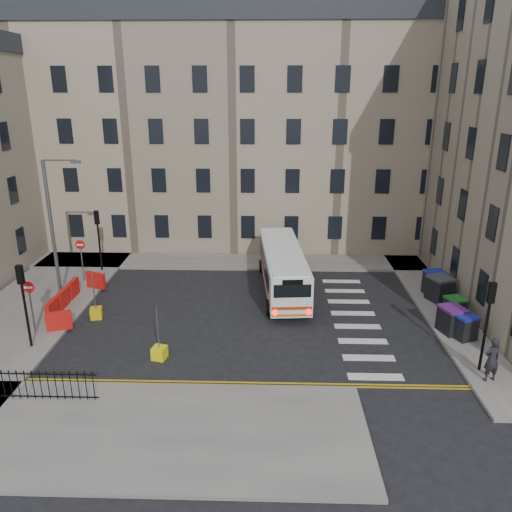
# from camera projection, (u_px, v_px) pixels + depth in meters

# --- Properties ---
(ground) EXTENTS (120.00, 120.00, 0.00)m
(ground) POSITION_uv_depth(u_px,v_px,m) (281.00, 316.00, 27.35)
(ground) COLOR black
(ground) RESTS_ON ground
(pavement_north) EXTENTS (36.00, 3.20, 0.15)m
(pavement_north) POSITION_uv_depth(u_px,v_px,m) (195.00, 261.00, 35.64)
(pavement_north) COLOR slate
(pavement_north) RESTS_ON ground
(pavement_east) EXTENTS (2.40, 26.00, 0.15)m
(pavement_east) POSITION_uv_depth(u_px,v_px,m) (425.00, 288.00, 30.86)
(pavement_east) COLOR slate
(pavement_east) RESTS_ON ground
(pavement_west) EXTENTS (6.00, 22.00, 0.15)m
(pavement_west) POSITION_uv_depth(u_px,v_px,m) (37.00, 304.00, 28.67)
(pavement_west) COLOR slate
(pavement_west) RESTS_ON ground
(pavement_sw) EXTENTS (20.00, 6.00, 0.15)m
(pavement_sw) POSITION_uv_depth(u_px,v_px,m) (92.00, 431.00, 18.06)
(pavement_sw) COLOR slate
(pavement_sw) RESTS_ON ground
(terrace_north) EXTENTS (38.30, 10.80, 17.20)m
(terrace_north) POSITION_uv_depth(u_px,v_px,m) (191.00, 131.00, 39.45)
(terrace_north) COLOR tan
(terrace_north) RESTS_ON ground
(traffic_light_east) EXTENTS (0.28, 0.22, 4.10)m
(traffic_light_east) POSITION_uv_depth(u_px,v_px,m) (488.00, 313.00, 20.98)
(traffic_light_east) COLOR black
(traffic_light_east) RESTS_ON pavement_east
(traffic_light_nw) EXTENTS (0.28, 0.22, 4.10)m
(traffic_light_nw) POSITION_uv_depth(u_px,v_px,m) (98.00, 231.00, 32.92)
(traffic_light_nw) COLOR black
(traffic_light_nw) RESTS_ON pavement_west
(traffic_light_sw) EXTENTS (0.28, 0.22, 4.10)m
(traffic_light_sw) POSITION_uv_depth(u_px,v_px,m) (23.00, 293.00, 22.98)
(traffic_light_sw) COLOR black
(traffic_light_sw) RESTS_ON pavement_west
(streetlamp) EXTENTS (0.50, 0.22, 8.14)m
(streetlamp) POSITION_uv_depth(u_px,v_px,m) (52.00, 228.00, 28.22)
(streetlamp) COLOR #595B5E
(streetlamp) RESTS_ON pavement_west
(no_entry_north) EXTENTS (0.60, 0.08, 3.00)m
(no_entry_north) POSITION_uv_depth(u_px,v_px,m) (81.00, 252.00, 31.30)
(no_entry_north) COLOR #595B5E
(no_entry_north) RESTS_ON pavement_west
(no_entry_south) EXTENTS (0.60, 0.08, 3.00)m
(no_entry_south) POSITION_uv_depth(u_px,v_px,m) (30.00, 296.00, 24.67)
(no_entry_south) COLOR #595B5E
(no_entry_south) RESTS_ON pavement_west
(roadworks_barriers) EXTENTS (1.66, 6.26, 1.00)m
(roadworks_barriers) POSITION_uv_depth(u_px,v_px,m) (70.00, 298.00, 27.95)
(roadworks_barriers) COLOR red
(roadworks_barriers) RESTS_ON pavement_west
(iron_railings) EXTENTS (7.80, 0.04, 1.20)m
(iron_railings) POSITION_uv_depth(u_px,v_px,m) (0.00, 385.00, 19.67)
(iron_railings) COLOR black
(iron_railings) RESTS_ON pavement_sw
(bus) EXTENTS (3.04, 9.90, 2.64)m
(bus) POSITION_uv_depth(u_px,v_px,m) (283.00, 267.00, 30.29)
(bus) COLOR white
(bus) RESTS_ON ground
(wheelie_bin_a) EXTENTS (1.31, 1.39, 1.23)m
(wheelie_bin_a) POSITION_uv_depth(u_px,v_px,m) (464.00, 326.00, 24.45)
(wheelie_bin_a) COLOR black
(wheelie_bin_a) RESTS_ON pavement_east
(wheelie_bin_b) EXTENTS (1.38, 1.49, 1.35)m
(wheelie_bin_b) POSITION_uv_depth(u_px,v_px,m) (452.00, 320.00, 25.01)
(wheelie_bin_b) COLOR black
(wheelie_bin_b) RESTS_ON pavement_east
(wheelie_bin_c) EXTENTS (1.15, 1.24, 1.12)m
(wheelie_bin_c) POSITION_uv_depth(u_px,v_px,m) (455.00, 308.00, 26.65)
(wheelie_bin_c) COLOR black
(wheelie_bin_c) RESTS_ON pavement_east
(wheelie_bin_d) EXTENTS (1.55, 1.64, 1.44)m
(wheelie_bin_d) POSITION_uv_depth(u_px,v_px,m) (440.00, 289.00, 28.74)
(wheelie_bin_d) COLOR black
(wheelie_bin_d) RESTS_ON pavement_east
(wheelie_bin_e) EXTENTS (1.34, 1.48, 1.44)m
(wheelie_bin_e) POSITION_uv_depth(u_px,v_px,m) (435.00, 283.00, 29.50)
(wheelie_bin_e) COLOR black
(wheelie_bin_e) RESTS_ON pavement_east
(pedestrian) EXTENTS (0.82, 0.65, 1.98)m
(pedestrian) POSITION_uv_depth(u_px,v_px,m) (492.00, 359.00, 20.75)
(pedestrian) COLOR black
(pedestrian) RESTS_ON pavement_east
(bollard_yellow) EXTENTS (0.72, 0.72, 0.60)m
(bollard_yellow) POSITION_uv_depth(u_px,v_px,m) (96.00, 313.00, 26.97)
(bollard_yellow) COLOR gold
(bollard_yellow) RESTS_ON ground
(bollard_chevron) EXTENTS (0.73, 0.73, 0.60)m
(bollard_chevron) POSITION_uv_depth(u_px,v_px,m) (159.00, 353.00, 22.93)
(bollard_chevron) COLOR yellow
(bollard_chevron) RESTS_ON ground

